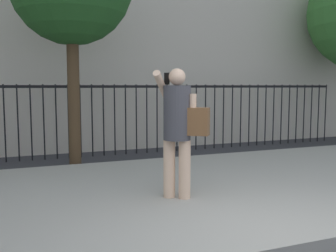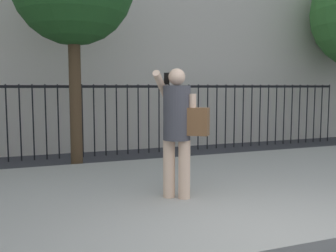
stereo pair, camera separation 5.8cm
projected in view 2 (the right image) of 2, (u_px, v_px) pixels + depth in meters
sidewalk at (189, 192)px, 5.50m from camera, size 28.00×4.40×0.15m
iron_fence at (122, 110)px, 8.83m from camera, size 12.03×0.04×1.60m
pedestrian_on_phone at (179, 124)px, 4.84m from camera, size 0.70×0.65×1.63m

